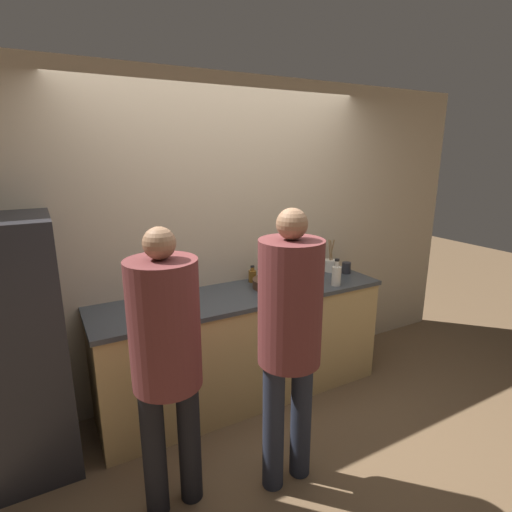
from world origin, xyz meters
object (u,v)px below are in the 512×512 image
at_px(refrigerator, 8,352).
at_px(bottle_dark, 162,294).
at_px(person_center, 290,327).
at_px(fruit_bowl, 271,283).
at_px(bottle_clear, 336,275).
at_px(utensil_crock, 330,265).
at_px(bottle_amber, 252,276).
at_px(person_left, 166,349).
at_px(cup_black, 346,268).

distance_m(refrigerator, bottle_dark, 1.00).
distance_m(person_center, fruit_bowl, 1.03).
bearing_deg(bottle_dark, bottle_clear, -11.10).
relative_size(utensil_crock, bottle_dark, 1.43).
bearing_deg(bottle_amber, person_left, -136.97).
distance_m(utensil_crock, bottle_amber, 0.79).
bearing_deg(utensil_crock, cup_black, -52.10).
distance_m(refrigerator, utensil_crock, 2.60).
height_order(refrigerator, person_left, person_left).
bearing_deg(person_left, bottle_dark, 75.37).
xyz_separation_m(bottle_amber, cup_black, (0.88, -0.20, -0.01)).
bearing_deg(person_left, refrigerator, 135.15).
bearing_deg(refrigerator, bottle_clear, -4.98).
relative_size(bottle_amber, cup_black, 1.40).
relative_size(bottle_clear, bottle_dark, 1.09).
distance_m(person_center, cup_black, 1.56).
relative_size(person_center, utensil_crock, 5.71).
bearing_deg(utensil_crock, bottle_dark, -177.64).
bearing_deg(person_left, cup_black, 22.06).
height_order(person_center, utensil_crock, person_center).
xyz_separation_m(bottle_clear, cup_black, (0.31, 0.22, -0.04)).
distance_m(person_center, bottle_clear, 1.18).
height_order(person_center, fruit_bowl, person_center).
relative_size(refrigerator, utensil_crock, 5.47).
relative_size(person_left, bottle_clear, 7.19).
bearing_deg(bottle_dark, person_left, -104.63).
height_order(bottle_clear, bottle_dark, bottle_clear).
height_order(person_left, bottle_clear, person_left).
bearing_deg(cup_black, bottle_clear, -144.01).
bearing_deg(fruit_bowl, bottle_dark, 176.33).
xyz_separation_m(fruit_bowl, bottle_amber, (-0.07, 0.20, 0.02)).
relative_size(person_left, cup_black, 16.22).
relative_size(person_left, utensil_crock, 5.49).
distance_m(refrigerator, bottle_amber, 1.83).
xyz_separation_m(person_left, utensil_crock, (1.83, 0.90, -0.02)).
distance_m(person_center, bottle_dark, 1.09).
bearing_deg(person_left, bottle_clear, 19.00).
bearing_deg(person_left, fruit_bowl, 34.77).
bearing_deg(bottle_amber, utensil_crock, -5.80).
bearing_deg(bottle_amber, fruit_bowl, -71.61).
bearing_deg(utensil_crock, person_left, -153.89).
relative_size(fruit_bowl, cup_black, 3.02).
bearing_deg(person_center, bottle_dark, 114.94).
height_order(utensil_crock, bottle_clear, utensil_crock).
xyz_separation_m(bottle_clear, bottle_dark, (-1.40, 0.27, -0.01)).
relative_size(utensil_crock, bottle_clear, 1.31).
relative_size(refrigerator, bottle_dark, 7.83).
height_order(bottle_amber, cup_black, bottle_amber).
relative_size(person_center, fruit_bowl, 5.58).
bearing_deg(bottle_clear, fruit_bowl, 156.62).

